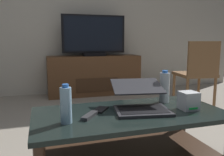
{
  "coord_description": "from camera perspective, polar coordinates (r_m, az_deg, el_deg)",
  "views": [
    {
      "loc": [
        -0.6,
        -1.57,
        0.9
      ],
      "look_at": [
        -0.02,
        0.33,
        0.59
      ],
      "focal_mm": 37.42,
      "sensor_mm": 36.0,
      "label": 1
    }
  ],
  "objects": [
    {
      "name": "cell_phone",
      "position": [
        1.6,
        -2.86,
        -7.72
      ],
      "size": [
        0.14,
        0.15,
        0.01
      ],
      "primitive_type": "cube",
      "rotation": [
        0.0,
        0.0,
        -0.62
      ],
      "color": "black",
      "rests_on": "coffee_table"
    },
    {
      "name": "back_wall",
      "position": [
        4.21,
        -9.16,
        15.8
      ],
      "size": [
        6.4,
        0.12,
        2.8
      ],
      "primitive_type": "cube",
      "color": "beige",
      "rests_on": "ground"
    },
    {
      "name": "television",
      "position": [
        3.89,
        -4.43,
        10.12
      ],
      "size": [
        1.04,
        0.2,
        0.66
      ],
      "color": "black",
      "rests_on": "media_cabinet"
    },
    {
      "name": "coffee_table",
      "position": [
        1.62,
        4.49,
        -12.74
      ],
      "size": [
        1.27,
        0.62,
        0.44
      ],
      "color": "black",
      "rests_on": "ground"
    },
    {
      "name": "water_bottle_far",
      "position": [
        1.36,
        -11.19,
        -6.46
      ],
      "size": [
        0.07,
        0.07,
        0.23
      ],
      "color": "#99C6E5",
      "rests_on": "coffee_table"
    },
    {
      "name": "media_cabinet",
      "position": [
        3.95,
        -4.39,
        0.7
      ],
      "size": [
        1.53,
        0.43,
        0.65
      ],
      "color": "brown",
      "rests_on": "ground"
    },
    {
      "name": "tv_remote",
      "position": [
        1.47,
        -5.47,
        -9.12
      ],
      "size": [
        0.13,
        0.15,
        0.02
      ],
      "primitive_type": "cube",
      "rotation": [
        0.0,
        0.0,
        -0.65
      ],
      "color": "#2D2D30",
      "rests_on": "coffee_table"
    },
    {
      "name": "dining_chair",
      "position": [
        3.2,
        20.2,
        1.57
      ],
      "size": [
        0.49,
        0.49,
        0.9
      ],
      "color": "brown",
      "rests_on": "ground"
    },
    {
      "name": "water_bottle_near",
      "position": [
        1.83,
        12.7,
        -2.19
      ],
      "size": [
        0.08,
        0.08,
        0.25
      ],
      "color": "silver",
      "rests_on": "coffee_table"
    },
    {
      "name": "router_box",
      "position": [
        1.69,
        18.2,
        -5.28
      ],
      "size": [
        0.11,
        0.12,
        0.12
      ],
      "color": "silver",
      "rests_on": "coffee_table"
    },
    {
      "name": "laptop",
      "position": [
        1.62,
        6.88,
        -5.4
      ],
      "size": [
        0.42,
        0.47,
        0.18
      ],
      "color": "#333338",
      "rests_on": "coffee_table"
    }
  ]
}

